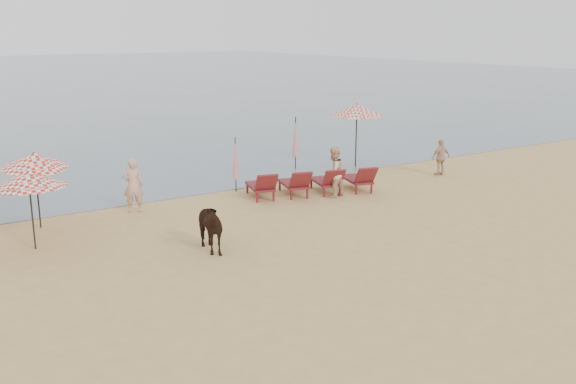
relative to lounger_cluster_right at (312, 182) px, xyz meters
The scene contains 11 objects.
ground 8.33m from the lounger_cluster_right, 110.01° to the right, with size 120.00×120.00×0.00m, color tan.
lounger_cluster_right is the anchor object (origin of this frame).
umbrella_open_left_a 9.92m from the lounger_cluster_right, behind, with size 1.93×1.93×2.19m.
umbrella_open_left_b 9.42m from the lounger_cluster_right, behind, with size 1.90×1.93×2.42m.
umbrella_open_right 5.70m from the lounger_cluster_right, 33.92° to the left, with size 2.28×2.28×2.78m.
umbrella_closed_left 2.94m from the lounger_cluster_right, 136.73° to the left, with size 0.25×0.25×2.05m.
umbrella_closed_right 4.57m from the lounger_cluster_right, 64.04° to the left, with size 0.28×0.28×2.27m.
cow 6.84m from the lounger_cluster_right, 149.73° to the right, with size 0.76×1.68×1.42m, color black.
beachgoer_left 6.36m from the lounger_cluster_right, 167.79° to the left, with size 0.66×0.43×1.82m, color tan.
beachgoer_right_a 0.90m from the lounger_cluster_right, 49.72° to the right, with size 0.88×0.69×1.82m, color #E0B38C.
beachgoer_right_b 6.34m from the lounger_cluster_right, ahead, with size 0.88×0.37×1.50m, color tan.
Camera 1 is at (-10.17, -10.71, 5.86)m, focal length 40.00 mm.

